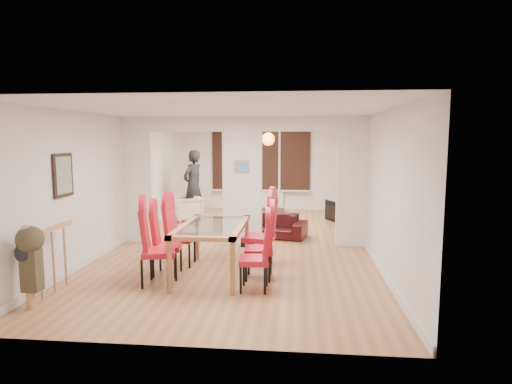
# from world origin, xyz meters

# --- Properties ---
(floor) EXTENTS (5.00, 9.00, 0.01)m
(floor) POSITION_xyz_m (0.00, 0.00, 0.00)
(floor) COLOR #AE7346
(floor) RESTS_ON ground
(room_walls) EXTENTS (5.00, 9.00, 2.60)m
(room_walls) POSITION_xyz_m (0.00, 0.00, 1.30)
(room_walls) COLOR silver
(room_walls) RESTS_ON floor
(divider_wall) EXTENTS (5.00, 0.18, 2.60)m
(divider_wall) POSITION_xyz_m (0.00, 0.00, 1.30)
(divider_wall) COLOR white
(divider_wall) RESTS_ON floor
(bay_window_blinds) EXTENTS (3.00, 0.08, 1.80)m
(bay_window_blinds) POSITION_xyz_m (0.00, 4.44, 1.50)
(bay_window_blinds) COLOR black
(bay_window_blinds) RESTS_ON room_walls
(radiator) EXTENTS (1.40, 0.08, 0.50)m
(radiator) POSITION_xyz_m (0.00, 4.40, 0.30)
(radiator) COLOR white
(radiator) RESTS_ON floor
(pendant_light) EXTENTS (0.36, 0.36, 0.36)m
(pendant_light) POSITION_xyz_m (0.30, 3.30, 2.15)
(pendant_light) COLOR orange
(pendant_light) RESTS_ON room_walls
(stair_newel) EXTENTS (0.40, 1.20, 1.10)m
(stair_newel) POSITION_xyz_m (-2.25, -3.20, 0.55)
(stair_newel) COLOR tan
(stair_newel) RESTS_ON floor
(wall_poster) EXTENTS (0.04, 0.52, 0.67)m
(wall_poster) POSITION_xyz_m (-2.47, -2.40, 1.60)
(wall_poster) COLOR gray
(wall_poster) RESTS_ON room_walls
(pillar_photo) EXTENTS (0.30, 0.03, 0.25)m
(pillar_photo) POSITION_xyz_m (0.00, -0.10, 1.60)
(pillar_photo) COLOR #4C8CD8
(pillar_photo) RESTS_ON divider_wall
(dining_table) EXTENTS (0.99, 1.76, 0.82)m
(dining_table) POSITION_xyz_m (-0.20, -2.16, 0.41)
(dining_table) COLOR #A96C3E
(dining_table) RESTS_ON floor
(dining_chair_la) EXTENTS (0.57, 0.57, 1.18)m
(dining_chair_la) POSITION_xyz_m (-0.90, -2.66, 0.59)
(dining_chair_la) COLOR #B21220
(dining_chair_la) RESTS_ON floor
(dining_chair_lb) EXTENTS (0.49, 0.49, 1.07)m
(dining_chair_lb) POSITION_xyz_m (-0.93, -2.18, 0.53)
(dining_chair_lb) COLOR #B21220
(dining_chair_lb) RESTS_ON floor
(dining_chair_lc) EXTENTS (0.49, 0.49, 1.11)m
(dining_chair_lc) POSITION_xyz_m (-0.84, -1.64, 0.55)
(dining_chair_lc) COLOR #B21220
(dining_chair_lc) RESTS_ON floor
(dining_chair_ra) EXTENTS (0.45, 0.45, 1.05)m
(dining_chair_ra) POSITION_xyz_m (0.52, -2.75, 0.52)
(dining_chair_ra) COLOR #B21220
(dining_chair_ra) RESTS_ON floor
(dining_chair_rb) EXTENTS (0.46, 0.46, 1.08)m
(dining_chair_rb) POSITION_xyz_m (0.54, -2.23, 0.54)
(dining_chair_rb) COLOR #B21220
(dining_chair_rb) RESTS_ON floor
(dining_chair_rc) EXTENTS (0.56, 0.56, 1.19)m
(dining_chair_rc) POSITION_xyz_m (0.48, -1.62, 0.59)
(dining_chair_rc) COLOR #B21220
(dining_chair_rc) RESTS_ON floor
(sofa) EXTENTS (1.87, 1.06, 0.51)m
(sofa) POSITION_xyz_m (0.44, 0.69, 0.26)
(sofa) COLOR black
(sofa) RESTS_ON floor
(armchair) EXTENTS (0.96, 0.97, 0.65)m
(armchair) POSITION_xyz_m (-1.78, 2.30, 0.32)
(armchair) COLOR beige
(armchair) RESTS_ON floor
(person) EXTENTS (0.80, 0.68, 1.86)m
(person) POSITION_xyz_m (-1.68, 2.62, 0.93)
(person) COLOR black
(person) RESTS_ON floor
(television) EXTENTS (0.90, 0.49, 0.53)m
(television) POSITION_xyz_m (2.00, 2.47, 0.27)
(television) COLOR black
(television) RESTS_ON floor
(coffee_table) EXTENTS (1.19, 0.73, 0.26)m
(coffee_table) POSITION_xyz_m (0.24, 2.60, 0.13)
(coffee_table) COLOR black
(coffee_table) RESTS_ON floor
(bottle) EXTENTS (0.07, 0.07, 0.26)m
(bottle) POSITION_xyz_m (0.10, 2.49, 0.39)
(bottle) COLOR #143F19
(bottle) RESTS_ON coffee_table
(bowl) EXTENTS (0.22, 0.22, 0.05)m
(bowl) POSITION_xyz_m (0.40, 2.66, 0.28)
(bowl) COLOR black
(bowl) RESTS_ON coffee_table
(shoes) EXTENTS (0.25, 0.28, 0.11)m
(shoes) POSITION_xyz_m (0.13, -0.21, 0.05)
(shoes) COLOR black
(shoes) RESTS_ON floor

